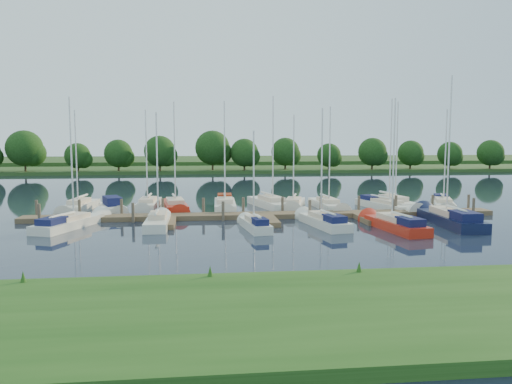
{
  "coord_description": "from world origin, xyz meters",
  "views": [
    {
      "loc": [
        -5.37,
        -33.57,
        6.7
      ],
      "look_at": [
        -0.75,
        8.0,
        2.2
      ],
      "focal_mm": 35.0,
      "sensor_mm": 36.0,
      "label": 1
    }
  ],
  "objects": [
    {
      "name": "sailboat_s_1",
      "position": [
        -8.67,
        4.67,
        0.28
      ],
      "size": [
        1.66,
        6.94,
        9.05
      ],
      "rotation": [
        0.0,
        0.0,
        -0.0
      ],
      "color": "silver",
      "rests_on": "ground"
    },
    {
      "name": "near_bank",
      "position": [
        0.0,
        -16.0,
        0.25
      ],
      "size": [
        90.0,
        10.0,
        0.5
      ],
      "primitive_type": "cube",
      "color": "#1B4413",
      "rests_on": "ground"
    },
    {
      "name": "distant_hill",
      "position": [
        0.0,
        100.0,
        0.7
      ],
      "size": [
        220.0,
        40.0,
        1.4
      ],
      "primitive_type": "cube",
      "color": "#325726",
      "rests_on": "ground"
    },
    {
      "name": "ground",
      "position": [
        0.0,
        0.0,
        0.0
      ],
      "size": [
        260.0,
        260.0,
        0.0
      ],
      "primitive_type": "plane",
      "color": "#192232",
      "rests_on": "ground"
    },
    {
      "name": "sailboat_s_5",
      "position": [
        13.88,
        3.02,
        0.34
      ],
      "size": [
        2.59,
        9.42,
        12.02
      ],
      "rotation": [
        0.0,
        0.0,
        -0.05
      ],
      "color": "#0F1534",
      "rests_on": "ground"
    },
    {
      "name": "sailboat_n_8",
      "position": [
        12.19,
        11.77,
        0.3
      ],
      "size": [
        3.81,
        8.59,
        10.71
      ],
      "rotation": [
        0.0,
        0.0,
        3.4
      ],
      "color": "silver",
      "rests_on": "ground"
    },
    {
      "name": "sailboat_s_0",
      "position": [
        -15.19,
        4.97,
        0.31
      ],
      "size": [
        4.2,
        7.96,
        10.12
      ],
      "rotation": [
        0.0,
        0.0,
        -0.36
      ],
      "color": "silver",
      "rests_on": "ground"
    },
    {
      "name": "sailboat_s_3",
      "position": [
        3.91,
        3.38,
        0.32
      ],
      "size": [
        2.84,
        7.37,
        9.35
      ],
      "rotation": [
        0.0,
        0.0,
        0.19
      ],
      "color": "silver",
      "rests_on": "ground"
    },
    {
      "name": "sailboat_s_4",
      "position": [
        8.78,
        1.3,
        0.33
      ],
      "size": [
        2.72,
        7.87,
        10.02
      ],
      "rotation": [
        0.0,
        0.0,
        0.13
      ],
      "color": "red",
      "rests_on": "ground"
    },
    {
      "name": "motorboat",
      "position": [
        -13.4,
        12.77,
        0.36
      ],
      "size": [
        3.32,
        5.91,
        1.74
      ],
      "rotation": [
        0.0,
        0.0,
        3.49
      ],
      "color": "silver",
      "rests_on": "ground"
    },
    {
      "name": "sailboat_n_6",
      "position": [
        3.54,
        13.67,
        0.27
      ],
      "size": [
        3.35,
        7.34,
        9.28
      ],
      "rotation": [
        0.0,
        0.0,
        2.86
      ],
      "color": "silver",
      "rests_on": "ground"
    },
    {
      "name": "mooring_pilings",
      "position": [
        0.0,
        8.43,
        0.6
      ],
      "size": [
        38.24,
        2.84,
        2.0
      ],
      "color": "#473D33",
      "rests_on": "ground"
    },
    {
      "name": "sailboat_n_2",
      "position": [
        -10.48,
        14.95,
        0.27
      ],
      "size": [
        2.05,
        7.66,
        9.75
      ],
      "rotation": [
        0.0,
        0.0,
        3.1
      ],
      "color": "silver",
      "rests_on": "ground"
    },
    {
      "name": "treeline",
      "position": [
        -10.17,
        62.05,
        4.09
      ],
      "size": [
        145.2,
        9.48,
        8.21
      ],
      "color": "#38281C",
      "rests_on": "ground"
    },
    {
      "name": "far_shore",
      "position": [
        0.0,
        75.0,
        0.3
      ],
      "size": [
        180.0,
        30.0,
        0.6
      ],
      "primitive_type": "cube",
      "color": "#263F18",
      "rests_on": "ground"
    },
    {
      "name": "sailboat_n_10",
      "position": [
        17.98,
        12.09,
        0.31
      ],
      "size": [
        4.1,
        7.67,
        9.81
      ],
      "rotation": [
        0.0,
        0.0,
        2.77
      ],
      "color": "silver",
      "rests_on": "ground"
    },
    {
      "name": "sailboat_n_4",
      "position": [
        -3.13,
        13.34,
        0.32
      ],
      "size": [
        2.18,
        8.24,
        10.52
      ],
      "rotation": [
        0.0,
        0.0,
        3.11
      ],
      "color": "silver",
      "rests_on": "ground"
    },
    {
      "name": "sailboat_n_0",
      "position": [
        -16.66,
        13.91,
        0.28
      ],
      "size": [
        2.47,
        7.56,
        9.68
      ],
      "rotation": [
        0.0,
        0.0,
        3.03
      ],
      "color": "silver",
      "rests_on": "ground"
    },
    {
      "name": "sailboat_s_2",
      "position": [
        -1.44,
        2.6,
        0.31
      ],
      "size": [
        2.02,
        5.88,
        7.59
      ],
      "rotation": [
        0.0,
        0.0,
        0.13
      ],
      "color": "silver",
      "rests_on": "ground"
    },
    {
      "name": "sailboat_n_5",
      "position": [
        1.46,
        14.03,
        0.27
      ],
      "size": [
        3.88,
        8.8,
        11.11
      ],
      "rotation": [
        0.0,
        0.0,
        3.4
      ],
      "color": "silver",
      "rests_on": "ground"
    },
    {
      "name": "sailboat_n_3",
      "position": [
        -7.78,
        13.26,
        0.27
      ],
      "size": [
        2.87,
        8.25,
        10.43
      ],
      "rotation": [
        0.0,
        0.0,
        3.28
      ],
      "color": "red",
      "rests_on": "ground"
    },
    {
      "name": "dock",
      "position": [
        0.0,
        7.31,
        0.2
      ],
      "size": [
        40.0,
        6.0,
        0.4
      ],
      "color": "brown",
      "rests_on": "ground"
    },
    {
      "name": "sailboat_n_9",
      "position": [
        13.28,
        12.81,
        0.28
      ],
      "size": [
        3.2,
        8.36,
        10.62
      ],
      "rotation": [
        0.0,
        0.0,
        3.32
      ],
      "color": "silver",
      "rests_on": "ground"
    },
    {
      "name": "sailboat_n_7",
      "position": [
        6.72,
        12.67,
        0.27
      ],
      "size": [
        2.24,
        7.93,
        10.03
      ],
      "rotation": [
        0.0,
        0.0,
        3.2
      ],
      "color": "silver",
      "rests_on": "ground"
    }
  ]
}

